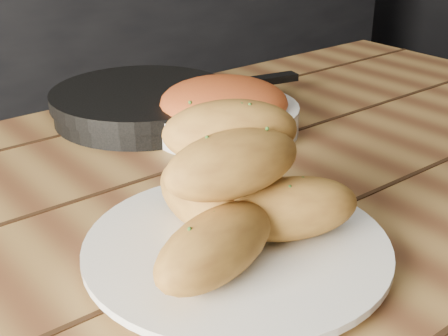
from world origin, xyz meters
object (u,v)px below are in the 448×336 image
table (184,286)px  bowl (224,110)px  plate (237,249)px  bread_rolls (234,190)px  skillet (144,103)px

table → bowl: 0.29m
plate → bread_rolls: bread_rolls is taller
skillet → bowl: bearing=-64.3°
table → bowl: (0.19, 0.17, 0.13)m
table → plate: size_ratio=5.39×
bowl → plate: bearing=-126.5°
bread_rolls → skillet: size_ratio=0.61×
plate → skillet: skillet is taller
bread_rolls → skillet: bearing=70.0°
bread_rolls → plate: bearing=-62.9°
table → plate: (-0.01, -0.11, 0.11)m
bread_rolls → bowl: bearing=53.0°
table → plate: 0.15m
table → bread_rolls: size_ratio=6.40×
plate → bowl: bowl is taller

